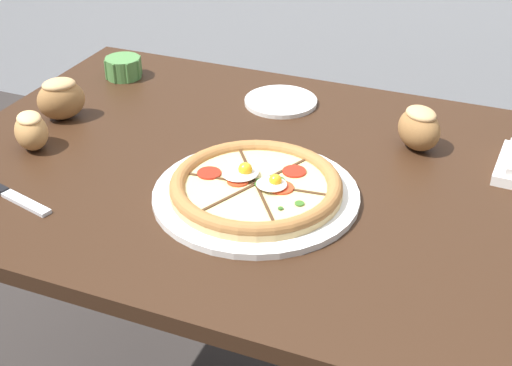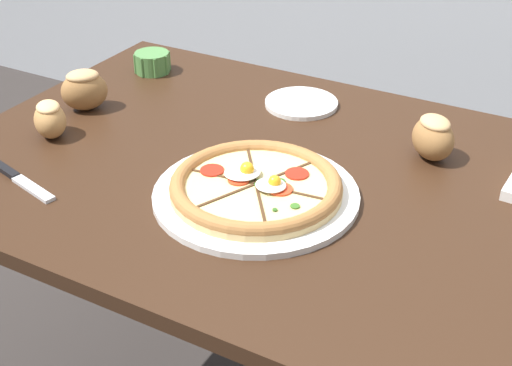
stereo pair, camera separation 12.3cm
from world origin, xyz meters
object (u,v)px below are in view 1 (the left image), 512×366
ramekin_bowl (123,67)px  bread_piece_near (419,127)px  pizza (256,188)px  dining_table (263,213)px  knife_main (10,195)px  side_saucer (281,101)px  bread_piece_mid (31,130)px  bread_piece_far (61,98)px

ramekin_bowl → bread_piece_near: size_ratio=0.75×
pizza → dining_table: bearing=104.7°
dining_table → knife_main: (-0.37, -0.26, 0.11)m
dining_table → ramekin_bowl: ramekin_bowl is taller
bread_piece_near → side_saucer: 0.33m
bread_piece_near → bread_piece_mid: (-0.70, -0.28, -0.01)m
bread_piece_far → bread_piece_near: bearing=11.8°
bread_piece_near → knife_main: (-0.62, -0.45, -0.04)m
ramekin_bowl → side_saucer: (0.40, 0.00, -0.02)m
pizza → bread_piece_near: bearing=52.0°
ramekin_bowl → side_saucer: 0.40m
bread_piece_mid → ramekin_bowl: bearing=93.2°
dining_table → side_saucer: side_saucer is taller
dining_table → ramekin_bowl: (-0.47, 0.27, 0.13)m
ramekin_bowl → knife_main: 0.54m
knife_main → side_saucer: size_ratio=1.19×
pizza → bread_piece_far: bread_piece_far is taller
dining_table → bread_piece_near: bearing=36.1°
side_saucer → ramekin_bowl: bearing=-179.6°
pizza → knife_main: 0.43m
bread_piece_near → bread_piece_far: bearing=-168.2°
side_saucer → knife_main: bearing=-119.5°
ramekin_bowl → bread_piece_mid: bread_piece_mid is taller
bread_piece_mid → knife_main: bearing=-65.9°
bread_piece_near → bread_piece_mid: 0.75m
pizza → bread_piece_mid: 0.47m
ramekin_bowl → side_saucer: size_ratio=0.56×
knife_main → side_saucer: bearing=74.9°
pizza → knife_main: (-0.40, -0.16, -0.02)m
pizza → knife_main: size_ratio=1.89×
ramekin_bowl → knife_main: bearing=-80.1°
pizza → ramekin_bowl: pizza is taller
ramekin_bowl → knife_main: ramekin_bowl is taller
bread_piece_far → side_saucer: size_ratio=0.77×
dining_table → bread_piece_near: 0.34m
knife_main → side_saucer: 0.62m
bread_piece_far → ramekin_bowl: bearing=89.1°
pizza → bread_piece_near: size_ratio=3.03×
bread_piece_near → bread_piece_far: bread_piece_far is taller
dining_table → side_saucer: (-0.07, 0.27, 0.11)m
pizza → knife_main: bearing=-158.2°
side_saucer → pizza: bearing=-75.9°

